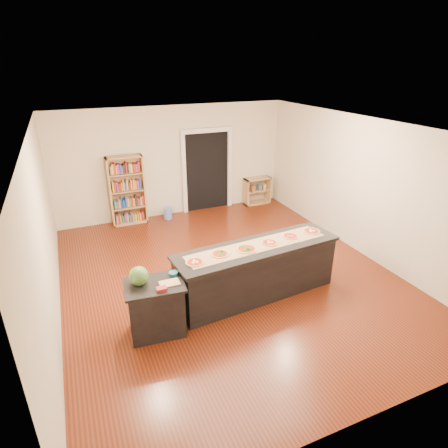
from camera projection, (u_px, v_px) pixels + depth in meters
name	position (u px, v px, depth m)	size (l,w,h in m)	color
room	(228.00, 208.00, 6.63)	(6.00, 7.00, 2.80)	beige
doorway	(207.00, 166.00, 9.95)	(1.40, 0.09, 2.21)	black
kitchen_island	(257.00, 271.00, 6.43)	(2.90, 0.79, 0.96)	black
side_counter	(156.00, 308.00, 5.55)	(0.86, 0.63, 0.85)	black
bookshelf	(127.00, 191.00, 9.17)	(0.86, 0.31, 1.72)	tan
low_shelf	(257.00, 191.00, 10.66)	(0.76, 0.32, 0.76)	tan
waste_bin	(168.00, 213.00, 9.70)	(0.21, 0.21, 0.31)	#6279DB
kraft_paper	(257.00, 245.00, 6.25)	(2.52, 0.45, 0.00)	#92764B
watermelon	(139.00, 276.00, 5.32)	(0.28, 0.28, 0.28)	#144214
cutting_board	(170.00, 283.00, 5.38)	(0.29, 0.19, 0.02)	tan
package_red	(162.00, 289.00, 5.21)	(0.14, 0.10, 0.05)	maroon
package_teal	(173.00, 274.00, 5.59)	(0.14, 0.14, 0.05)	#195966
pizza_a	(195.00, 262.00, 5.71)	(0.29, 0.29, 0.02)	tan
pizza_b	(220.00, 254.00, 5.96)	(0.31, 0.31, 0.02)	tan
pizza_c	(247.00, 249.00, 6.11)	(0.34, 0.34, 0.02)	tan
pizza_d	(270.00, 243.00, 6.32)	(0.28, 0.28, 0.02)	tan
pizza_e	(290.00, 236.00, 6.55)	(0.29, 0.29, 0.02)	tan
pizza_f	(311.00, 231.00, 6.74)	(0.32, 0.32, 0.02)	tan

